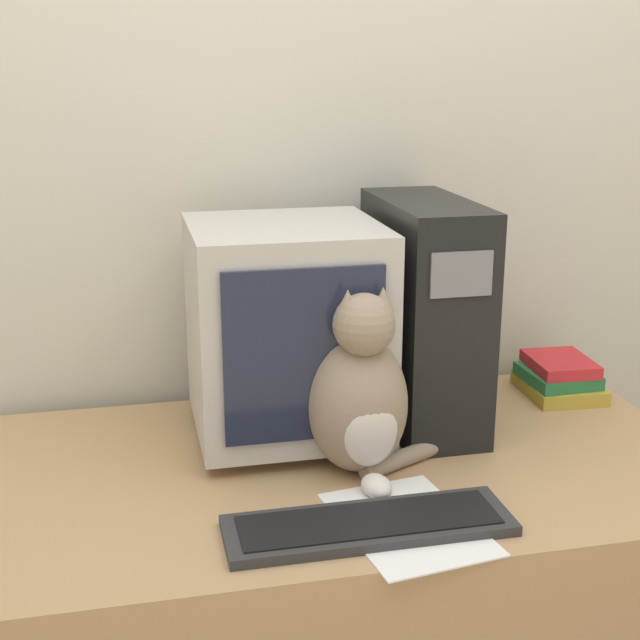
{
  "coord_description": "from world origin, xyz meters",
  "views": [
    {
      "loc": [
        -0.39,
        -1.13,
        1.49
      ],
      "look_at": [
        -0.03,
        0.45,
        1.01
      ],
      "focal_mm": 50.0,
      "sensor_mm": 36.0,
      "label": 1
    }
  ],
  "objects_px": {
    "crt_monitor": "(286,330)",
    "book_stack": "(559,378)",
    "computer_tower": "(424,313)",
    "keyboard": "(369,525)",
    "cat": "(359,397)",
    "pen": "(324,510)"
  },
  "relations": [
    {
      "from": "keyboard",
      "to": "cat",
      "type": "distance_m",
      "value": 0.26
    },
    {
      "from": "cat",
      "to": "crt_monitor",
      "type": "bearing_deg",
      "value": 115.02
    },
    {
      "from": "keyboard",
      "to": "pen",
      "type": "bearing_deg",
      "value": 127.82
    },
    {
      "from": "computer_tower",
      "to": "pen",
      "type": "bearing_deg",
      "value": -129.38
    },
    {
      "from": "computer_tower",
      "to": "pen",
      "type": "xyz_separation_m",
      "value": [
        -0.29,
        -0.36,
        -0.23
      ]
    },
    {
      "from": "crt_monitor",
      "to": "book_stack",
      "type": "height_order",
      "value": "crt_monitor"
    },
    {
      "from": "keyboard",
      "to": "pen",
      "type": "distance_m",
      "value": 0.09
    },
    {
      "from": "crt_monitor",
      "to": "computer_tower",
      "type": "relative_size",
      "value": 0.93
    },
    {
      "from": "pen",
      "to": "cat",
      "type": "bearing_deg",
      "value": 55.58
    },
    {
      "from": "crt_monitor",
      "to": "cat",
      "type": "height_order",
      "value": "crt_monitor"
    },
    {
      "from": "crt_monitor",
      "to": "keyboard",
      "type": "xyz_separation_m",
      "value": [
        0.06,
        -0.41,
        -0.22
      ]
    },
    {
      "from": "computer_tower",
      "to": "pen",
      "type": "distance_m",
      "value": 0.52
    },
    {
      "from": "pen",
      "to": "computer_tower",
      "type": "bearing_deg",
      "value": 50.62
    },
    {
      "from": "computer_tower",
      "to": "pen",
      "type": "height_order",
      "value": "computer_tower"
    },
    {
      "from": "book_stack",
      "to": "cat",
      "type": "bearing_deg",
      "value": -153.12
    },
    {
      "from": "book_stack",
      "to": "pen",
      "type": "distance_m",
      "value": 0.78
    },
    {
      "from": "book_stack",
      "to": "pen",
      "type": "xyz_separation_m",
      "value": [
        -0.65,
        -0.43,
        -0.04
      ]
    },
    {
      "from": "keyboard",
      "to": "book_stack",
      "type": "relative_size",
      "value": 2.34
    },
    {
      "from": "computer_tower",
      "to": "cat",
      "type": "bearing_deg",
      "value": -132.42
    },
    {
      "from": "computer_tower",
      "to": "keyboard",
      "type": "distance_m",
      "value": 0.54
    },
    {
      "from": "pen",
      "to": "crt_monitor",
      "type": "bearing_deg",
      "value": 90.21
    },
    {
      "from": "crt_monitor",
      "to": "keyboard",
      "type": "relative_size",
      "value": 0.92
    }
  ]
}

